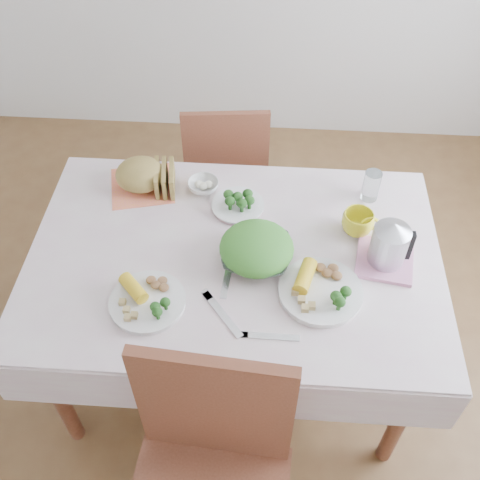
# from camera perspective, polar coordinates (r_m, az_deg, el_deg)

# --- Properties ---
(floor) EXTENTS (3.60, 3.60, 0.00)m
(floor) POSITION_cam_1_polar(r_m,az_deg,el_deg) (2.66, -0.47, -12.20)
(floor) COLOR brown
(floor) RESTS_ON ground
(dining_table) EXTENTS (1.40, 0.90, 0.75)m
(dining_table) POSITION_cam_1_polar(r_m,az_deg,el_deg) (2.35, -0.53, -7.63)
(dining_table) COLOR brown
(dining_table) RESTS_ON floor
(tablecloth) EXTENTS (1.50, 1.00, 0.01)m
(tablecloth) POSITION_cam_1_polar(r_m,az_deg,el_deg) (2.04, -0.60, -1.59)
(tablecloth) COLOR silver
(tablecloth) RESTS_ON dining_table
(chair_far) EXTENTS (0.45, 0.45, 0.90)m
(chair_far) POSITION_cam_1_polar(r_m,az_deg,el_deg) (2.86, -1.41, 7.73)
(chair_far) COLOR brown
(chair_far) RESTS_ON floor
(salad_bowl) EXTENTS (0.26, 0.26, 0.06)m
(salad_bowl) POSITION_cam_1_polar(r_m,az_deg,el_deg) (2.00, 1.68, -1.46)
(salad_bowl) COLOR white
(salad_bowl) RESTS_ON tablecloth
(dinner_plate_left) EXTENTS (0.34, 0.34, 0.02)m
(dinner_plate_left) POSITION_cam_1_polar(r_m,az_deg,el_deg) (1.92, -9.36, -6.24)
(dinner_plate_left) COLOR white
(dinner_plate_left) RESTS_ON tablecloth
(dinner_plate_right) EXTENTS (0.40, 0.40, 0.02)m
(dinner_plate_right) POSITION_cam_1_polar(r_m,az_deg,el_deg) (1.94, 8.17, -5.24)
(dinner_plate_right) COLOR white
(dinner_plate_right) RESTS_ON tablecloth
(broccoli_plate) EXTENTS (0.24, 0.24, 0.02)m
(broccoli_plate) POSITION_cam_1_polar(r_m,az_deg,el_deg) (2.20, -0.22, 3.51)
(broccoli_plate) COLOR beige
(broccoli_plate) RESTS_ON tablecloth
(napkin) EXTENTS (0.30, 0.30, 0.00)m
(napkin) POSITION_cam_1_polar(r_m,az_deg,el_deg) (2.33, -9.90, 5.45)
(napkin) COLOR #FE8158
(napkin) RESTS_ON tablecloth
(bread_loaf) EXTENTS (0.25, 0.24, 0.12)m
(bread_loaf) POSITION_cam_1_polar(r_m,az_deg,el_deg) (2.29, -10.08, 6.48)
(bread_loaf) COLOR olive
(bread_loaf) RESTS_ON napkin
(fruit_bowl) EXTENTS (0.15, 0.15, 0.04)m
(fruit_bowl) POSITION_cam_1_polar(r_m,az_deg,el_deg) (2.27, -3.74, 5.55)
(fruit_bowl) COLOR white
(fruit_bowl) RESTS_ON tablecloth
(yellow_mug) EXTENTS (0.12, 0.12, 0.09)m
(yellow_mug) POSITION_cam_1_polar(r_m,az_deg,el_deg) (2.13, 11.85, 1.70)
(yellow_mug) COLOR yellow
(yellow_mug) RESTS_ON tablecloth
(glass_tumbler) EXTENTS (0.08, 0.08, 0.13)m
(glass_tumbler) POSITION_cam_1_polar(r_m,az_deg,el_deg) (2.26, 13.19, 5.42)
(glass_tumbler) COLOR white
(glass_tumbler) RESTS_ON tablecloth
(pink_tray) EXTENTS (0.23, 0.23, 0.02)m
(pink_tray) POSITION_cam_1_polar(r_m,az_deg,el_deg) (2.08, 14.47, -2.00)
(pink_tray) COLOR pink
(pink_tray) RESTS_ON tablecloth
(electric_kettle) EXTENTS (0.14, 0.14, 0.18)m
(electric_kettle) POSITION_cam_1_polar(r_m,az_deg,el_deg) (1.99, 15.07, 0.10)
(electric_kettle) COLOR #B2B5BA
(electric_kettle) RESTS_ON pink_tray
(fork_left) EXTENTS (0.15, 0.19, 0.00)m
(fork_left) POSITION_cam_1_polar(r_m,az_deg,el_deg) (1.88, -1.81, -7.55)
(fork_left) COLOR silver
(fork_left) RESTS_ON tablecloth
(fork_right) EXTENTS (0.04, 0.20, 0.00)m
(fork_right) POSITION_cam_1_polar(r_m,az_deg,el_deg) (1.97, -1.28, -3.64)
(fork_right) COLOR silver
(fork_right) RESTS_ON tablecloth
(knife) EXTENTS (0.20, 0.02, 0.00)m
(knife) POSITION_cam_1_polar(r_m,az_deg,el_deg) (1.83, 2.95, -9.75)
(knife) COLOR silver
(knife) RESTS_ON tablecloth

